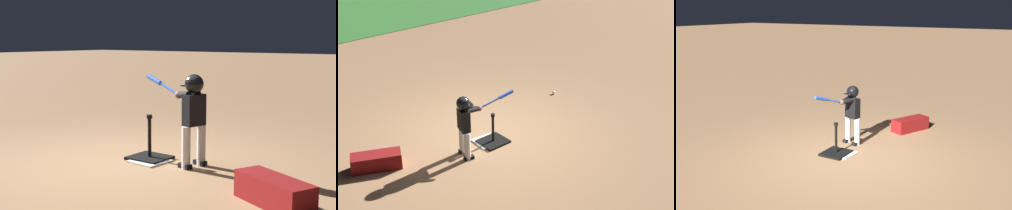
% 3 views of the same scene
% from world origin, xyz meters
% --- Properties ---
extents(ground_plane, '(90.00, 90.00, 0.00)m').
position_xyz_m(ground_plane, '(0.00, 0.00, 0.00)').
color(ground_plane, '#99704C').
extents(home_plate, '(0.47, 0.47, 0.02)m').
position_xyz_m(home_plate, '(-0.16, -0.23, 0.01)').
color(home_plate, white).
rests_on(home_plate, ground_plane).
extents(batting_tee, '(0.51, 0.46, 0.60)m').
position_xyz_m(batting_tee, '(-0.09, -0.33, 0.07)').
color(batting_tee, black).
rests_on(batting_tee, ground_plane).
extents(batter_child, '(1.06, 0.46, 1.17)m').
position_xyz_m(batter_child, '(-0.73, -0.37, 0.74)').
color(batter_child, silver).
rests_on(batter_child, ground_plane).
extents(baseball, '(0.07, 0.07, 0.07)m').
position_xyz_m(baseball, '(2.37, 0.45, 0.04)').
color(baseball, white).
rests_on(baseball, ground_plane).
extents(equipment_bag, '(0.90, 0.64, 0.28)m').
position_xyz_m(equipment_bag, '(-2.14, 0.32, 0.14)').
color(equipment_bag, maroon).
rests_on(equipment_bag, ground_plane).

